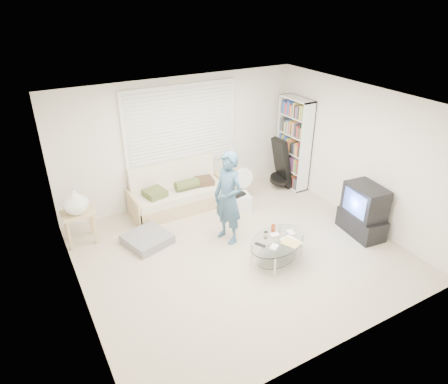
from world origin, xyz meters
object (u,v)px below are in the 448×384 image
bookshelf (294,143)px  futon_sofa (178,195)px  tv_unit (363,211)px  coffee_table (278,244)px

bookshelf → futon_sofa: bearing=174.8°
futon_sofa → bookshelf: size_ratio=0.97×
tv_unit → coffee_table: size_ratio=0.72×
futon_sofa → tv_unit: tv_unit is taller
futon_sofa → coffee_table: futon_sofa is taller
bookshelf → tv_unit: (-0.13, -2.18, -0.52)m
bookshelf → tv_unit: bearing=-93.3°
futon_sofa → coffee_table: size_ratio=1.48×
futon_sofa → coffee_table: (0.68, -2.37, 0.03)m
futon_sofa → bookshelf: (2.60, -0.24, 0.67)m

